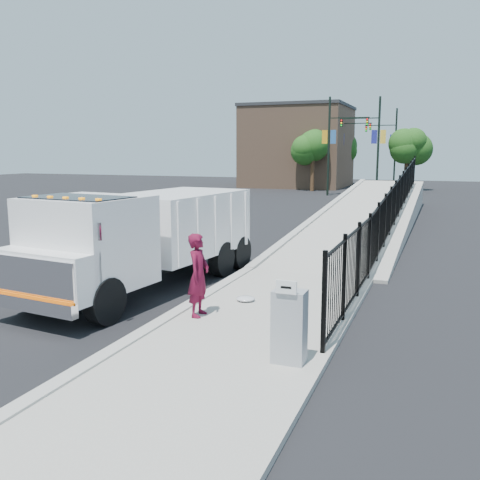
% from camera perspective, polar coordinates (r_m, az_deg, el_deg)
% --- Properties ---
extents(ground, '(120.00, 120.00, 0.00)m').
position_cam_1_polar(ground, '(12.77, -5.14, -7.23)').
color(ground, black).
rests_on(ground, ground).
extents(sidewalk, '(3.55, 12.00, 0.12)m').
position_cam_1_polar(sidewalk, '(10.28, -0.26, -11.04)').
color(sidewalk, '#9E998E').
rests_on(sidewalk, ground).
extents(curb, '(0.30, 12.00, 0.16)m').
position_cam_1_polar(curb, '(11.07, -9.73, -9.54)').
color(curb, '#ADAAA3').
rests_on(curb, ground).
extents(ramp, '(3.95, 24.06, 3.19)m').
position_cam_1_polar(ramp, '(27.42, 13.79, 1.53)').
color(ramp, '#9E998E').
rests_on(ramp, ground).
extents(iron_fence, '(0.10, 28.00, 1.80)m').
position_cam_1_polar(iron_fence, '(23.22, 16.13, 2.27)').
color(iron_fence, black).
rests_on(iron_fence, ground).
extents(truck, '(3.37, 8.07, 2.68)m').
position_cam_1_polar(truck, '(14.27, -10.45, 0.65)').
color(truck, black).
rests_on(truck, ground).
extents(worker, '(0.47, 0.68, 1.81)m').
position_cam_1_polar(worker, '(11.55, -4.45, -3.75)').
color(worker, '#590C24').
rests_on(worker, sidewalk).
extents(utility_cabinet, '(0.55, 0.40, 1.25)m').
position_cam_1_polar(utility_cabinet, '(9.14, 5.28, -9.18)').
color(utility_cabinet, gray).
rests_on(utility_cabinet, sidewalk).
extents(arrow_sign, '(0.35, 0.04, 0.22)m').
position_cam_1_polar(arrow_sign, '(8.73, 4.96, -5.04)').
color(arrow_sign, white).
rests_on(arrow_sign, utility_cabinet).
extents(debris, '(0.45, 0.45, 0.11)m').
position_cam_1_polar(debris, '(12.85, 0.60, -6.27)').
color(debris, silver).
rests_on(debris, sidewalk).
extents(light_pole_0, '(3.78, 0.22, 8.00)m').
position_cam_1_polar(light_pole_0, '(45.04, 9.84, 10.24)').
color(light_pole_0, black).
rests_on(light_pole_0, ground).
extents(light_pole_1, '(3.77, 0.22, 8.00)m').
position_cam_1_polar(light_pole_1, '(45.63, 14.16, 10.08)').
color(light_pole_1, black).
rests_on(light_pole_1, ground).
extents(light_pole_2, '(3.77, 0.22, 8.00)m').
position_cam_1_polar(light_pole_2, '(54.29, 10.75, 10.06)').
color(light_pole_2, black).
rests_on(light_pole_2, ground).
extents(light_pole_3, '(3.78, 0.22, 8.00)m').
position_cam_1_polar(light_pole_3, '(58.61, 15.94, 9.81)').
color(light_pole_3, black).
rests_on(light_pole_3, ground).
extents(tree_0, '(2.94, 2.94, 5.47)m').
position_cam_1_polar(tree_0, '(49.96, 7.79, 9.74)').
color(tree_0, '#382314').
rests_on(tree_0, ground).
extents(tree_1, '(2.74, 2.74, 5.37)m').
position_cam_1_polar(tree_1, '(52.42, 17.39, 9.37)').
color(tree_1, '#382314').
rests_on(tree_1, ground).
extents(tree_2, '(3.11, 3.11, 5.56)m').
position_cam_1_polar(tree_2, '(60.88, 10.90, 9.60)').
color(tree_2, '#382314').
rests_on(tree_2, ground).
extents(building, '(10.00, 10.00, 8.00)m').
position_cam_1_polar(building, '(56.83, 6.23, 9.77)').
color(building, '#8C664C').
rests_on(building, ground).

